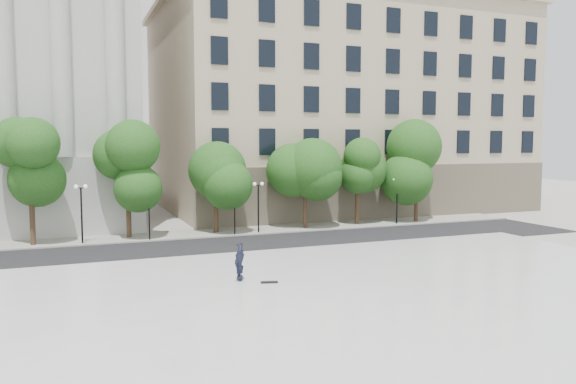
% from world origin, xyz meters
% --- Properties ---
extents(ground, '(160.00, 160.00, 0.00)m').
position_xyz_m(ground, '(0.00, 0.00, 0.00)').
color(ground, '#ADABA3').
rests_on(ground, ground).
extents(plaza, '(44.00, 22.00, 0.45)m').
position_xyz_m(plaza, '(0.00, 3.00, 0.23)').
color(plaza, white).
rests_on(plaza, ground).
extents(street, '(60.00, 8.00, 0.02)m').
position_xyz_m(street, '(0.00, 18.00, 0.01)').
color(street, black).
rests_on(street, ground).
extents(far_sidewalk, '(60.00, 4.00, 0.12)m').
position_xyz_m(far_sidewalk, '(0.00, 24.00, 0.06)').
color(far_sidewalk, '#9F9B93').
rests_on(far_sidewalk, ground).
extents(building_east, '(36.00, 26.15, 23.00)m').
position_xyz_m(building_east, '(20.00, 38.91, 11.14)').
color(building_east, tan).
rests_on(building_east, ground).
extents(traffic_light_west, '(0.80, 1.93, 4.26)m').
position_xyz_m(traffic_light_west, '(-2.22, 22.30, 3.76)').
color(traffic_light_west, black).
rests_on(traffic_light_west, ground).
extents(traffic_light_east, '(1.01, 1.90, 4.26)m').
position_xyz_m(traffic_light_east, '(4.09, 22.30, 3.76)').
color(traffic_light_east, black).
rests_on(traffic_light_east, ground).
extents(person_lying, '(1.66, 1.81, 0.49)m').
position_xyz_m(person_lying, '(-0.12, 7.09, 0.70)').
color(person_lying, black).
rests_on(person_lying, plaza).
extents(skateboard, '(0.82, 0.41, 0.08)m').
position_xyz_m(skateboard, '(1.05, 6.18, 0.49)').
color(skateboard, black).
rests_on(skateboard, plaza).
extents(street_trees, '(46.21, 4.99, 7.80)m').
position_xyz_m(street_trees, '(-0.34, 23.52, 5.08)').
color(street_trees, '#382619').
rests_on(street_trees, ground).
extents(lamp_posts, '(37.35, 0.28, 4.21)m').
position_xyz_m(lamp_posts, '(-0.15, 22.60, 2.86)').
color(lamp_posts, black).
rests_on(lamp_posts, ground).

